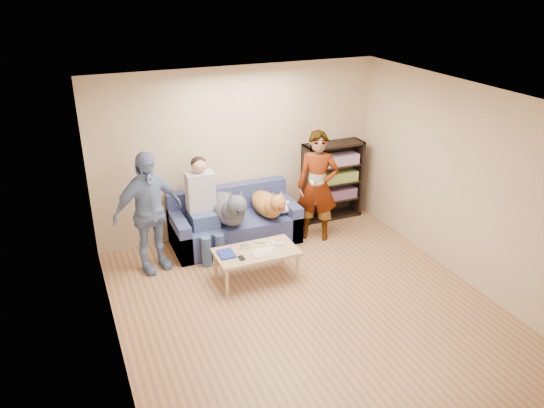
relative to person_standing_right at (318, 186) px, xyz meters
name	(u,v)px	position (x,y,z in m)	size (l,w,h in m)	color
ground	(310,311)	(-0.97, -1.74, -0.86)	(5.00, 5.00, 0.00)	#91603D
ceiling	(317,102)	(-0.97, -1.74, 1.74)	(5.00, 5.00, 0.00)	white
wall_back	(239,152)	(-0.97, 0.76, 0.44)	(4.50, 4.50, 0.00)	tan
wall_front	(466,347)	(-0.97, -4.24, 0.44)	(4.50, 4.50, 0.00)	tan
wall_left	(109,253)	(-3.22, -1.74, 0.44)	(5.00, 5.00, 0.00)	tan
wall_right	(469,187)	(1.28, -1.74, 0.44)	(5.00, 5.00, 0.00)	tan
blanket	(283,206)	(-0.47, 0.23, -0.35)	(0.46, 0.39, 0.16)	#BBBCC0
person_standing_right	(318,186)	(0.00, 0.00, 0.00)	(0.62, 0.41, 1.71)	gray
person_standing_left	(148,213)	(-2.54, 0.03, 0.00)	(1.01, 0.42, 1.72)	#7C8FC7
held_controller	(312,183)	(-0.20, -0.20, 0.16)	(0.04, 0.12, 0.03)	silver
notebook_blue	(226,254)	(-1.70, -0.72, -0.42)	(0.20, 0.26, 0.03)	#1B2C96
papers	(262,253)	(-1.25, -0.87, -0.43)	(0.26, 0.20, 0.01)	silver
magazine	(264,251)	(-1.22, -0.85, -0.41)	(0.22, 0.17, 0.01)	beige
camera_silver	(245,247)	(-1.42, -0.65, -0.41)	(0.11, 0.06, 0.05)	silver
controller_a	(273,243)	(-1.02, -0.67, -0.42)	(0.04, 0.13, 0.03)	white
controller_b	(280,244)	(-0.94, -0.75, -0.42)	(0.09, 0.06, 0.03)	silver
headphone_cup_a	(271,248)	(-1.10, -0.79, -0.43)	(0.07, 0.07, 0.02)	white
headphone_cup_b	(268,245)	(-1.10, -0.71, -0.43)	(0.07, 0.07, 0.02)	silver
pen_orange	(259,256)	(-1.32, -0.93, -0.43)	(0.01, 0.01, 0.14)	#CF541D
pen_black	(260,243)	(-1.18, -0.59, -0.43)	(0.01, 0.01, 0.14)	black
wallet	(241,258)	(-1.55, -0.89, -0.43)	(0.07, 0.12, 0.01)	black
sofa	(234,225)	(-1.22, 0.36, -0.57)	(1.90, 0.85, 0.82)	#515B93
person_seated	(203,204)	(-1.73, 0.23, -0.08)	(0.40, 0.73, 1.47)	#3C5185
dog_gray	(228,208)	(-1.37, 0.17, -0.19)	(0.46, 1.27, 0.66)	#52565D
dog_tan	(268,204)	(-0.74, 0.16, -0.24)	(0.38, 1.15, 0.55)	#B77937
coffee_table	(256,254)	(-1.30, -0.77, -0.48)	(1.10, 0.60, 0.42)	tan
bookshelf	(332,179)	(0.58, 0.59, -0.18)	(1.00, 0.34, 1.30)	black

